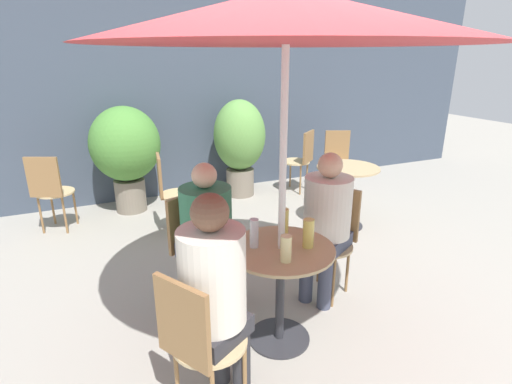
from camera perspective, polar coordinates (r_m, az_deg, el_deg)
ground_plane at (r=2.97m, az=6.20°, el=-20.05°), size 20.00×20.00×0.00m
storefront_wall at (r=5.51m, az=-11.47°, el=14.88°), size 10.00×0.06×3.00m
cafe_table_near at (r=2.67m, az=3.52°, el=-11.61°), size 0.69×0.69×0.70m
cafe_table_far at (r=4.55m, az=12.86°, el=1.17°), size 0.69×0.69×0.70m
bistro_chair_0 at (r=3.28m, az=10.97°, el=-5.56°), size 0.46×0.45×0.88m
bistro_chair_1 at (r=3.10m, az=-8.79°, el=-6.92°), size 0.45×0.46×0.88m
bistro_chair_2 at (r=2.16m, az=-8.48°, el=-19.78°), size 0.46×0.45×0.88m
bistro_chair_3 at (r=4.81m, az=-27.39°, el=0.63°), size 0.44×0.45×0.88m
bistro_chair_4 at (r=5.63m, az=6.60°, el=5.14°), size 0.46×0.46×0.88m
bistro_chair_5 at (r=4.37m, az=-12.32°, el=0.69°), size 0.42×0.40×0.88m
bistro_chair_6 at (r=5.65m, az=11.61°, el=4.92°), size 0.43×0.45×0.88m
seated_person_0 at (r=3.08m, az=9.99°, el=-3.48°), size 0.45×0.44×1.20m
seated_person_1 at (r=2.94m, az=-6.85°, el=-4.96°), size 0.46×0.47×1.16m
seated_person_2 at (r=2.12m, az=-5.94°, el=-13.42°), size 0.43×0.42×1.25m
beer_glass_0 at (r=2.54m, az=-0.27°, el=-5.90°), size 0.06×0.06×0.19m
beer_glass_1 at (r=2.39m, az=4.30°, el=-8.07°), size 0.07×0.07×0.16m
beer_glass_2 at (r=2.56m, az=7.50°, el=-5.87°), size 0.07×0.07×0.19m
beer_glass_3 at (r=2.69m, az=3.94°, el=-4.40°), size 0.07×0.07×0.20m
potted_plant_0 at (r=5.08m, az=-18.14°, el=5.95°), size 0.83×0.83×1.30m
potted_plant_1 at (r=5.42m, az=-2.36°, el=7.40°), size 0.70×0.70×1.31m
umbrella at (r=2.30m, az=4.37°, el=23.70°), size 2.19×2.19×2.20m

